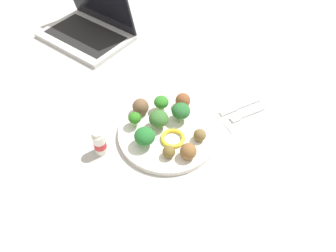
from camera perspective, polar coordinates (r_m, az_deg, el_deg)
name	(u,v)px	position (r m, az deg, el deg)	size (l,w,h in m)	color
ground_plane	(168,134)	(0.93, 0.00, -1.46)	(4.00, 4.00, 0.00)	#B2B2AD
plate	(168,133)	(0.92, 0.00, -1.15)	(0.28, 0.28, 0.02)	white
broccoli_floret_center	(135,118)	(0.91, -5.79, 1.34)	(0.04, 0.04, 0.04)	#93CF7A
broccoli_floret_far_rim	(161,103)	(0.95, -1.17, 4.09)	(0.04, 0.04, 0.05)	#A2B873
broccoli_floret_near_rim	(181,111)	(0.92, 2.25, 2.60)	(0.05, 0.05, 0.06)	#A9CC84
broccoli_floret_mid_right	(159,119)	(0.90, -1.64, 1.29)	(0.05, 0.05, 0.05)	#9DCE66
broccoli_floret_front_right	(145,136)	(0.86, -4.07, -1.79)	(0.06, 0.06, 0.06)	#ACBA81
meatball_mid_right	(183,101)	(0.97, 2.59, 4.41)	(0.04, 0.04, 0.04)	brown
meatball_near_rim	(141,107)	(0.95, -4.77, 3.34)	(0.05, 0.05, 0.05)	brown
meatball_mid_left	(200,135)	(0.89, 5.53, -1.57)	(0.03, 0.03, 0.03)	brown
meatball_front_right	(169,152)	(0.85, 0.15, -4.49)	(0.03, 0.03, 0.03)	brown
meatball_far_rim	(188,151)	(0.85, 3.53, -4.38)	(0.04, 0.04, 0.04)	brown
pepper_ring_far_rim	(174,138)	(0.89, 1.03, -2.08)	(0.07, 0.07, 0.01)	yellow
napkin	(244,111)	(1.01, 13.08, 2.56)	(0.17, 0.12, 0.01)	white
fork	(246,114)	(1.00, 13.39, 1.97)	(0.12, 0.02, 0.01)	silver
knife	(239,107)	(1.02, 12.18, 3.27)	(0.15, 0.02, 0.01)	silver
yogurt_bottle	(100,143)	(0.88, -11.75, -2.93)	(0.03, 0.03, 0.08)	white
laptop	(89,26)	(1.31, -13.49, 16.49)	(0.35, 0.39, 0.21)	silver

